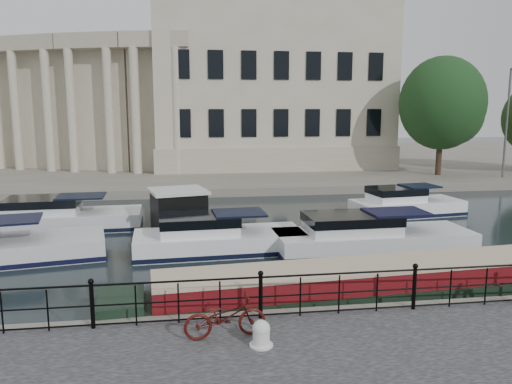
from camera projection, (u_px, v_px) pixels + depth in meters
ground_plane at (249, 304)px, 14.63m from camera, size 160.00×160.00×0.00m
far_bank at (201, 160)px, 52.65m from camera, size 120.00×42.00×0.55m
railing at (261, 293)px, 12.23m from camera, size 24.14×0.14×1.22m
civic_building at (191, 94)px, 47.21m from camera, size 53.55×31.84×16.85m
bicycle at (225, 317)px, 11.22m from camera, size 1.92×0.83×0.98m
mooring_bollard at (261, 334)px, 10.85m from camera, size 0.52×0.52×0.59m
narrowboat at (360, 292)px, 14.63m from camera, size 15.10×3.18×1.55m
harbour_hut at (179, 215)px, 22.41m from camera, size 3.79×3.38×2.20m
cabin_cruisers at (183, 234)px, 21.28m from camera, size 28.22×9.70×1.99m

